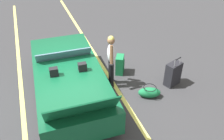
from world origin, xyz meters
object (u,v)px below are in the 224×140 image
Objects in this scene: convertible_car at (68,75)px; traveler_person at (111,59)px; suitcase_medium_bright at (120,65)px; duffel_bag at (149,92)px; suitcase_large_black at (173,74)px.

traveler_person reaches higher than convertible_car.
convertible_car is at bearing -138.54° from suitcase_medium_bright.
traveler_person is (-0.12, -1.27, 0.34)m from convertible_car.
duffel_bag is at bearing -114.10° from convertible_car.
convertible_car is 2.37m from duffel_bag.
traveler_person is at bearing -93.24° from convertible_car.
suitcase_large_black reaches higher than duffel_bag.
traveler_person is (-0.51, 0.50, 0.62)m from suitcase_medium_bright.
suitcase_medium_bright is at bearing 28.89° from suitcase_large_black.
suitcase_medium_bright is at bearing 12.78° from duffel_bag.
traveler_person reaches higher than duffel_bag.
suitcase_large_black is at bearing -12.96° from suitcase_medium_bright.
duffel_bag is 1.45m from traveler_person.
traveler_person reaches higher than suitcase_large_black.
suitcase_medium_bright is at bearing -75.16° from convertible_car.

